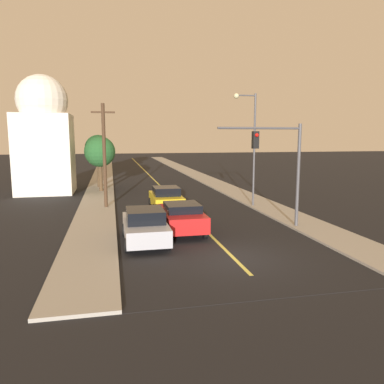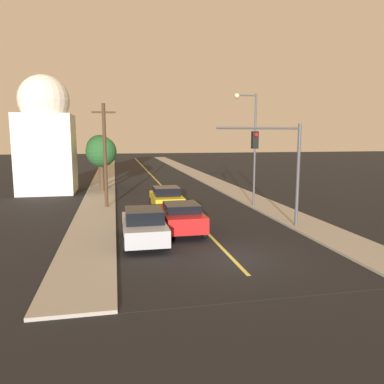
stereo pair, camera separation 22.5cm
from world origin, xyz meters
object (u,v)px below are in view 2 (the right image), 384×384
Objects in this scene: traffic_signal_mast at (279,157)px; tree_left_near at (100,149)px; utility_pole_left at (105,154)px; car_near_lane_front at (181,217)px; car_near_lane_second at (166,199)px; domed_building_left at (46,136)px; tree_left_far at (101,152)px; streetlamp_right at (250,136)px; car_outer_lane_front at (144,225)px.

traffic_signal_mast is 21.54m from tree_left_near.
car_near_lane_front is at bearing -62.52° from utility_pole_left.
tree_left_near is at bearing 109.88° from car_near_lane_second.
domed_building_left is (-9.23, 16.36, 4.25)m from car_near_lane_front.
streetlamp_right is at bearing -42.70° from tree_left_far.
streetlamp_right is (0.73, 6.37, 1.13)m from traffic_signal_mast.
car_outer_lane_front is at bearing -68.17° from domed_building_left.
traffic_signal_mast reaches higher than car_near_lane_front.
car_near_lane_front is 6.12m from traffic_signal_mast.
car_near_lane_front is 0.86× the size of tree_left_near.
car_near_lane_second is 0.83× the size of tree_left_near.
car_near_lane_second is 14.18m from tree_left_near.
car_near_lane_second is 0.75× the size of traffic_signal_mast.
tree_left_far is (-4.50, 10.03, 2.77)m from car_near_lane_second.
traffic_signal_mast is 6.51m from streetlamp_right.
tree_left_near is (-10.72, 12.71, -1.23)m from streetlamp_right.
streetlamp_right is 10.18m from utility_pole_left.
car_near_lane_second reaches higher than car_outer_lane_front.
car_near_lane_front is 0.96× the size of car_outer_lane_front.
streetlamp_right is (6.01, 6.06, 4.21)m from car_near_lane_front.
streetlamp_right is 1.59× the size of tree_left_far.
car_outer_lane_front is at bearing -105.88° from car_near_lane_second.
streetlamp_right is 1.10× the size of utility_pole_left.
domed_building_left reaches higher than traffic_signal_mast.
car_near_lane_front is at bearing -60.57° from domed_building_left.
utility_pole_left is at bearing -86.19° from tree_left_near.
streetlamp_right is at bearing -34.06° from domed_building_left.
tree_left_far is (-9.78, 16.06, -0.28)m from traffic_signal_mast.
traffic_signal_mast is 1.10× the size of tree_left_near.
car_outer_lane_front reaches higher than car_near_lane_front.
tree_left_near is (-0.74, 11.12, -0.01)m from utility_pole_left.
tree_left_far is at bearing 98.02° from car_outer_lane_front.
utility_pole_left is at bearing 170.98° from streetlamp_right.
tree_left_far is at bearing -85.87° from tree_left_near.
domed_building_left is (-9.23, 10.64, 4.23)m from car_near_lane_second.
tree_left_near is at bearing 94.13° from tree_left_far.
traffic_signal_mast reaches higher than car_outer_lane_front.
domed_building_left is (-14.51, 16.67, 1.18)m from traffic_signal_mast.
traffic_signal_mast is at bearing -48.80° from car_near_lane_second.
tree_left_near is at bearing 28.09° from domed_building_left.
tree_left_near reaches higher than tree_left_far.
car_outer_lane_front is at bearing -82.55° from tree_left_near.
tree_left_far is at bearing 93.69° from utility_pole_left.
tree_left_near is at bearing 97.45° from car_outer_lane_front.
car_outer_lane_front is (-2.06, -1.53, -0.02)m from car_near_lane_front.
streetlamp_right is (6.01, 0.34, 4.19)m from car_near_lane_second.
tree_left_far is (-2.44, 17.28, 2.81)m from car_outer_lane_front.
tree_left_near is (-4.72, 18.76, 2.98)m from car_near_lane_front.
utility_pole_left is at bearing -58.93° from domed_building_left.
car_outer_lane_front is 9.84m from utility_pole_left.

